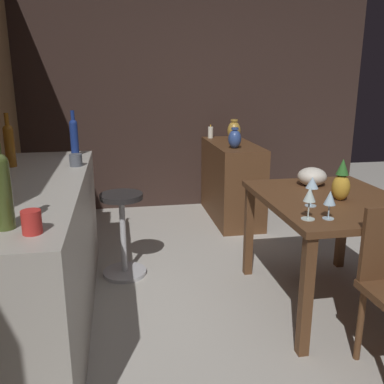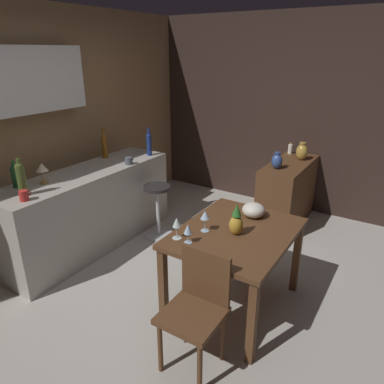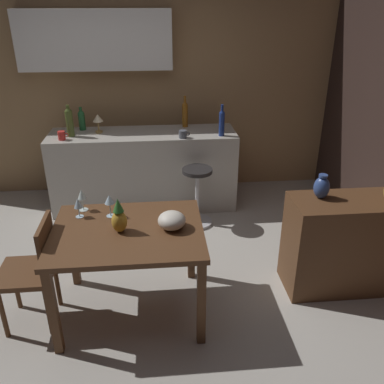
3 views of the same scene
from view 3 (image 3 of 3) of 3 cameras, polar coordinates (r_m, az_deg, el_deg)
name	(u,v)px [view 3 (image 3 of 3)]	position (r m, az deg, el deg)	size (l,w,h in m)	color
ground_plane	(124,283)	(3.73, -9.46, -12.42)	(9.00, 9.00, 0.00)	#B7B2A8
wall_kitchen_back	(121,78)	(5.10, -9.96, 15.45)	(5.20, 0.33, 2.60)	#9E7A51
dining_table	(128,241)	(3.07, -8.91, -6.77)	(1.11, 0.88, 0.74)	#56351E
kitchen_counter	(145,170)	(4.81, -6.65, 3.09)	(2.10, 0.60, 0.90)	#B2ADA3
sideboard_cabinet	(353,244)	(3.69, 21.55, -6.72)	(1.10, 0.44, 0.82)	#56351E
chair_near_window	(34,268)	(3.25, -21.19, -9.93)	(0.40, 0.40, 0.86)	#56351E
bar_stool	(197,195)	(4.40, 0.72, -0.42)	(0.34, 0.34, 0.65)	#262323
wine_glass_left	(82,195)	(3.31, -15.16, -0.40)	(0.07, 0.07, 0.18)	silver
wine_glass_right	(78,204)	(3.22, -15.65, -1.58)	(0.07, 0.07, 0.16)	silver
wine_glass_center	(109,200)	(3.16, -11.48, -1.13)	(0.08, 0.08, 0.18)	silver
pineapple_centerpiece	(119,218)	(2.95, -10.17, -3.56)	(0.11, 0.11, 0.26)	gold
fruit_bowl	(172,220)	(2.97, -2.85, -3.98)	(0.20, 0.20, 0.13)	beige
wine_bottle_olive	(69,121)	(4.65, -16.76, 9.46)	(0.08, 0.08, 0.34)	#475623
wine_bottle_green	(82,119)	(4.88, -15.18, 9.79)	(0.08, 0.08, 0.26)	#1E592D
wine_bottle_cobalt	(222,122)	(4.50, 4.18, 9.77)	(0.06, 0.06, 0.35)	navy
wine_bottle_amber	(185,113)	(4.82, -0.99, 10.96)	(0.07, 0.07, 0.36)	#8C5114
cup_red	(62,136)	(4.59, -17.75, 7.53)	(0.11, 0.08, 0.09)	red
cup_slate	(183,134)	(4.44, -1.28, 8.09)	(0.12, 0.09, 0.08)	#515660
counter_lamp	(98,120)	(4.71, -13.03, 9.85)	(0.12, 0.12, 0.21)	#A58447
vase_ceramic_blue	(322,187)	(3.39, 17.67, 0.66)	(0.13, 0.13, 0.20)	#334C8C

